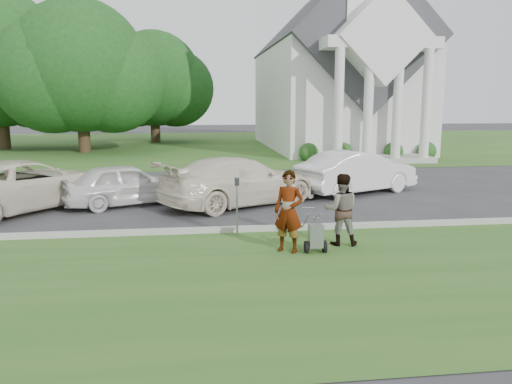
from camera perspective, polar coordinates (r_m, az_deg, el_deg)
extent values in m
plane|color=#333335|center=(12.23, -2.49, -5.30)|extent=(120.00, 120.00, 0.00)
cube|color=#2A5A1F|center=(9.38, -0.96, -10.17)|extent=(80.00, 7.00, 0.01)
cube|color=#2A5A1F|center=(38.89, -5.77, 5.42)|extent=(80.00, 30.00, 0.01)
cube|color=#9E9E93|center=(12.74, -2.69, -4.31)|extent=(80.00, 0.18, 0.15)
cube|color=white|center=(37.10, 8.53, 10.53)|extent=(9.00, 16.00, 7.00)
cube|color=#38383D|center=(37.28, 8.68, 15.91)|extent=(9.19, 17.00, 9.19)
cube|color=#9E9E93|center=(28.52, 13.32, 3.72)|extent=(6.20, 2.60, 0.30)
cylinder|color=white|center=(26.63, 9.42, 9.56)|extent=(0.50, 0.50, 6.00)
cylinder|color=white|center=(27.13, 12.71, 9.46)|extent=(0.50, 0.50, 6.00)
cylinder|color=white|center=(27.71, 15.87, 9.33)|extent=(0.50, 0.50, 6.00)
cylinder|color=white|center=(28.37, 18.88, 9.19)|extent=(0.50, 0.50, 6.00)
cube|color=white|center=(28.32, 14.00, 16.12)|extent=(6.20, 2.00, 0.60)
cube|color=white|center=(28.35, 14.03, 16.73)|extent=(5.09, 2.20, 5.09)
sphere|color=#1E4C19|center=(28.33, 6.04, 4.51)|extent=(1.10, 1.10, 1.10)
sphere|color=#1E4C19|center=(28.85, 9.92, 4.51)|extent=(1.10, 1.10, 1.10)
sphere|color=#1E4C19|center=(29.87, 15.45, 4.49)|extent=(1.10, 1.10, 1.10)
sphere|color=#1E4C19|center=(30.69, 18.91, 4.45)|extent=(1.10, 1.10, 1.10)
cylinder|color=#332316|center=(34.51, -19.10, 6.95)|extent=(0.76, 0.76, 3.20)
sphere|color=#164818|center=(34.54, -19.49, 13.43)|extent=(8.40, 8.40, 8.40)
sphere|color=#164818|center=(34.46, -16.15, 12.22)|extent=(6.89, 6.89, 6.89)
sphere|color=#164818|center=(34.60, -22.31, 12.20)|extent=(7.22, 7.22, 7.22)
cylinder|color=#332316|center=(39.02, -26.92, 7.02)|extent=(0.76, 0.76, 3.60)
sphere|color=#164818|center=(38.68, -24.24, 12.28)|extent=(7.54, 7.54, 7.54)
cylinder|color=#332316|center=(41.89, -11.44, 7.67)|extent=(0.76, 0.76, 3.00)
sphere|color=#164818|center=(41.89, -11.62, 12.57)|extent=(7.60, 7.60, 7.60)
sphere|color=#164818|center=(42.08, -9.18, 11.60)|extent=(6.23, 6.23, 6.23)
sphere|color=#164818|center=(41.71, -13.75, 11.72)|extent=(6.54, 6.54, 6.54)
cylinder|color=black|center=(11.05, 5.78, -6.30)|extent=(0.07, 0.28, 0.28)
cylinder|color=black|center=(11.15, 7.83, -6.20)|extent=(0.07, 0.28, 0.28)
cylinder|color=#2D2D33|center=(11.10, 6.81, -6.25)|extent=(0.46, 0.03, 0.03)
cube|color=gray|center=(11.03, 6.84, -4.98)|extent=(0.31, 0.25, 0.51)
cone|color=gray|center=(10.94, 6.88, -3.28)|extent=(0.16, 0.16, 0.15)
cylinder|color=#2D2D33|center=(10.93, 6.88, -2.90)|extent=(0.04, 0.04, 0.06)
cylinder|color=gray|center=(11.36, 5.69, -3.31)|extent=(0.03, 0.68, 0.49)
cylinder|color=gray|center=(11.42, 6.96, -3.27)|extent=(0.03, 0.68, 0.49)
cylinder|color=gray|center=(11.65, 5.98, -1.79)|extent=(0.30, 0.03, 0.03)
imported|color=#999999|center=(10.92, 3.75, -2.32)|extent=(0.79, 0.71, 1.81)
imported|color=#999999|center=(11.63, 9.68, -2.05)|extent=(0.90, 0.76, 1.66)
cylinder|color=gray|center=(12.25, -2.18, -2.18)|extent=(0.05, 0.05, 1.29)
cube|color=#2D2D33|center=(12.11, -2.20, 1.19)|extent=(0.11, 0.07, 0.19)
cylinder|color=gray|center=(12.09, -2.20, 1.64)|extent=(0.10, 0.10, 0.03)
imported|color=beige|center=(16.90, -24.84, 0.78)|extent=(5.45, 5.94, 1.54)
imported|color=silver|center=(16.49, -14.58, 0.87)|extent=(4.30, 3.05, 1.36)
imported|color=#EDE3C9|center=(15.98, -1.89, 1.25)|extent=(5.70, 4.50, 1.54)
imported|color=silver|center=(18.44, 11.48, 2.25)|extent=(4.91, 3.46, 1.54)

